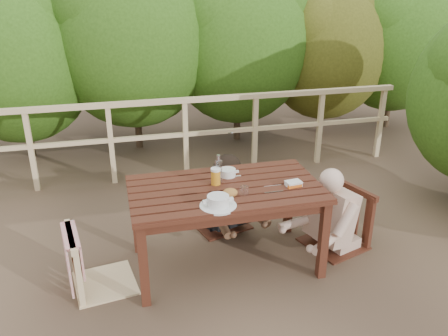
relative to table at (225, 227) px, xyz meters
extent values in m
plane|color=brown|center=(0.00, 0.00, -0.37)|extent=(60.00, 60.00, 0.00)
cube|color=#3A1A10|center=(0.00, 0.00, 0.00)|extent=(1.59, 0.90, 0.74)
cube|color=#D1B483|center=(-1.05, -0.05, 0.14)|extent=(0.57, 0.57, 1.01)
cube|color=#3A1A10|center=(0.11, 0.67, 0.14)|extent=(0.63, 0.63, 1.02)
cube|color=#3A1A10|center=(1.07, 0.04, 0.15)|extent=(0.65, 0.65, 1.04)
cube|color=#D1B483|center=(0.00, 2.00, 0.14)|extent=(5.60, 0.10, 1.01)
cylinder|color=white|center=(-0.14, -0.31, 0.42)|extent=(0.29, 0.29, 0.10)
cylinder|color=white|center=(0.07, 0.21, 0.41)|extent=(0.24, 0.24, 0.08)
ellipsoid|color=#A87D39|center=(-0.01, -0.16, 0.41)|extent=(0.13, 0.10, 0.07)
cylinder|color=orange|center=(-0.07, 0.07, 0.45)|extent=(0.08, 0.08, 0.16)
cylinder|color=silver|center=(-0.04, 0.10, 0.50)|extent=(0.06, 0.06, 0.26)
cylinder|color=white|center=(0.11, -0.17, 0.41)|extent=(0.07, 0.07, 0.08)
cube|color=white|center=(0.55, -0.12, 0.40)|extent=(0.14, 0.11, 0.06)
camera|label=1|loc=(-0.86, -3.36, 2.02)|focal=37.06mm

